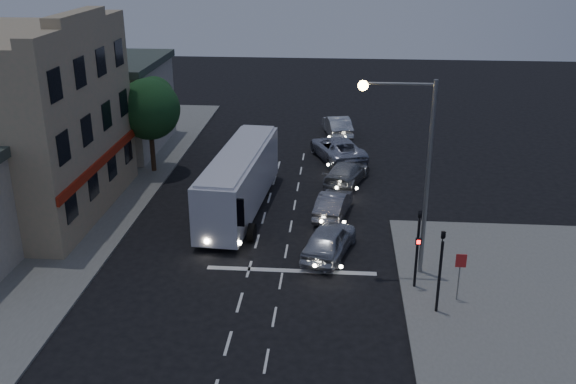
# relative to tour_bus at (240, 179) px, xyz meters

# --- Properties ---
(ground) EXTENTS (120.00, 120.00, 0.00)m
(ground) POSITION_rel_tour_bus_xyz_m (1.46, -9.05, -1.90)
(ground) COLOR black
(sidewalk_near) EXTENTS (12.00, 24.00, 0.12)m
(sidewalk_near) POSITION_rel_tour_bus_xyz_m (14.46, -13.05, -1.84)
(sidewalk_near) COLOR slate
(sidewalk_near) RESTS_ON ground
(sidewalk_far) EXTENTS (12.00, 50.00, 0.12)m
(sidewalk_far) POSITION_rel_tour_bus_xyz_m (-11.54, -1.05, -1.84)
(sidewalk_far) COLOR slate
(sidewalk_far) RESTS_ON ground
(road_markings) EXTENTS (8.00, 30.55, 0.01)m
(road_markings) POSITION_rel_tour_bus_xyz_m (2.75, -5.74, -1.89)
(road_markings) COLOR silver
(road_markings) RESTS_ON ground
(tour_bus) EXTENTS (3.27, 11.58, 3.51)m
(tour_bus) POSITION_rel_tour_bus_xyz_m (0.00, 0.00, 0.00)
(tour_bus) COLOR silver
(tour_bus) RESTS_ON ground
(car_suv) EXTENTS (3.03, 4.98, 1.58)m
(car_suv) POSITION_rel_tour_bus_xyz_m (5.18, -5.25, -1.10)
(car_suv) COLOR #AAAFBB
(car_suv) RESTS_ON ground
(car_sedan_a) EXTENTS (2.28, 4.49, 1.41)m
(car_sedan_a) POSITION_rel_tour_bus_xyz_m (5.33, -0.43, -1.19)
(car_sedan_a) COLOR gray
(car_sedan_a) RESTS_ON ground
(car_sedan_b) EXTENTS (3.33, 5.18, 1.40)m
(car_sedan_b) POSITION_rel_tour_bus_xyz_m (6.09, 4.85, -1.20)
(car_sedan_b) COLOR #9F9F9F
(car_sedan_b) RESTS_ON ground
(car_sedan_c) EXTENTS (4.55, 6.45, 1.63)m
(car_sedan_c) POSITION_rel_tour_bus_xyz_m (5.49, 9.55, -1.08)
(car_sedan_c) COLOR #A2A6B6
(car_sedan_c) RESTS_ON ground
(car_extra) EXTENTS (2.58, 5.11, 1.61)m
(car_extra) POSITION_rel_tour_bus_xyz_m (5.42, 15.45, -1.09)
(car_extra) COLOR silver
(car_extra) RESTS_ON ground
(traffic_signal_main) EXTENTS (0.25, 0.35, 4.10)m
(traffic_signal_main) POSITION_rel_tour_bus_xyz_m (9.06, -8.27, 0.52)
(traffic_signal_main) COLOR black
(traffic_signal_main) RESTS_ON sidewalk_near
(traffic_signal_side) EXTENTS (0.18, 0.15, 4.10)m
(traffic_signal_side) POSITION_rel_tour_bus_xyz_m (9.76, -10.25, 0.52)
(traffic_signal_side) COLOR black
(traffic_signal_side) RESTS_ON sidewalk_near
(regulatory_sign) EXTENTS (0.45, 0.12, 2.20)m
(regulatory_sign) POSITION_rel_tour_bus_xyz_m (10.76, -9.29, -0.30)
(regulatory_sign) COLOR slate
(regulatory_sign) RESTS_ON sidewalk_near
(streetlight) EXTENTS (3.32, 0.44, 9.00)m
(streetlight) POSITION_rel_tour_bus_xyz_m (8.80, -6.85, 3.84)
(streetlight) COLOR slate
(streetlight) RESTS_ON sidewalk_near
(main_building) EXTENTS (10.12, 12.00, 11.00)m
(main_building) POSITION_rel_tour_bus_xyz_m (-12.50, -1.05, 3.26)
(main_building) COLOR gray
(main_building) RESTS_ON sidewalk_far
(low_building_north) EXTENTS (9.40, 9.40, 6.50)m
(low_building_north) POSITION_rel_tour_bus_xyz_m (-12.04, 10.95, 1.49)
(low_building_north) COLOR gray
(low_building_north) RESTS_ON sidewalk_far
(street_tree) EXTENTS (4.00, 4.00, 6.20)m
(street_tree) POSITION_rel_tour_bus_xyz_m (-6.75, 5.97, 2.60)
(street_tree) COLOR black
(street_tree) RESTS_ON sidewalk_far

